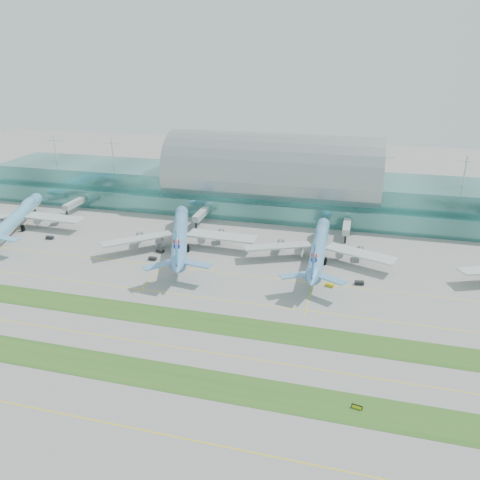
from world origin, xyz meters
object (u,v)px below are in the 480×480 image
(terminal, at_px, (272,185))
(airliner_a, at_px, (18,216))
(airliner_b, at_px, (180,234))
(airliner_c, at_px, (319,246))
(taxiway_sign_east, at_px, (357,407))

(terminal, bearing_deg, airliner_a, -151.62)
(terminal, height_order, airliner_b, terminal)
(terminal, relative_size, airliner_c, 4.56)
(airliner_a, distance_m, airliner_c, 153.43)
(terminal, xyz_separation_m, airliner_b, (-29.91, -68.41, -7.34))
(taxiway_sign_east, bearing_deg, airliner_c, 112.67)
(taxiway_sign_east, bearing_deg, airliner_b, 144.00)
(airliner_b, bearing_deg, taxiway_sign_east, -66.70)
(airliner_a, height_order, airliner_c, airliner_a)
(airliner_a, height_order, taxiway_sign_east, airliner_a)
(airliner_c, bearing_deg, taxiway_sign_east, -79.60)
(airliner_a, xyz_separation_m, taxiway_sign_east, (172.14, -91.57, -6.09))
(terminal, distance_m, airliner_a, 136.57)
(terminal, relative_size, taxiway_sign_east, 121.24)
(airliner_b, height_order, taxiway_sign_east, airliner_b)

